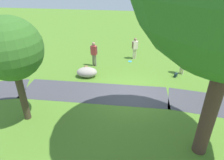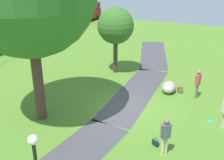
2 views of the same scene
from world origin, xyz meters
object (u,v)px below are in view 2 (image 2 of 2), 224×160
object	(u,v)px
lawn_boulder	(169,87)
backpack_by_boulder	(180,90)
parked_hatchback_blue	(58,23)
delivery_van	(83,12)
parked_coupe_black	(31,33)
young_tree_near_path	(116,26)
handbag_on_grass	(155,143)
frisbee_on_grass	(210,121)
man_near_boulder	(198,82)
woman_with_handbag	(165,134)

from	to	relation	value
lawn_boulder	backpack_by_boulder	bearing A→B (deg)	-73.59
parked_hatchback_blue	delivery_van	size ratio (longest dim) A/B	0.75
backpack_by_boulder	parked_coupe_black	world-z (taller)	parked_coupe_black
parked_coupe_black	delivery_van	size ratio (longest dim) A/B	0.76
parked_hatchback_blue	delivery_van	bearing A→B (deg)	-0.37
young_tree_near_path	handbag_on_grass	xyz separation A→B (m)	(-7.29, -5.01, -3.19)
backpack_by_boulder	frisbee_on_grass	size ratio (longest dim) A/B	1.56
man_near_boulder	parked_hatchback_blue	xyz separation A→B (m)	(11.43, 17.32, -0.20)
backpack_by_boulder	frisbee_on_grass	bearing A→B (deg)	-143.56
parked_coupe_black	frisbee_on_grass	bearing A→B (deg)	-115.98
backpack_by_boulder	frisbee_on_grass	world-z (taller)	backpack_by_boulder
backpack_by_boulder	parked_coupe_black	bearing A→B (deg)	69.30
parked_coupe_black	backpack_by_boulder	bearing A→B (deg)	-110.70
parked_coupe_black	lawn_boulder	bearing A→B (deg)	-112.14
young_tree_near_path	parked_hatchback_blue	distance (m)	15.09
young_tree_near_path	delivery_van	size ratio (longest dim) A/B	0.82
young_tree_near_path	backpack_by_boulder	xyz separation A→B (m)	(-1.54, -4.95, -3.14)
backpack_by_boulder	handbag_on_grass	bearing A→B (deg)	-179.42
parked_coupe_black	delivery_van	bearing A→B (deg)	0.82
lawn_boulder	backpack_by_boulder	xyz separation A→B (m)	(0.20, -0.67, -0.12)
lawn_boulder	handbag_on_grass	bearing A→B (deg)	-172.57
frisbee_on_grass	young_tree_near_path	bearing A→B (deg)	58.38
woman_with_handbag	man_near_boulder	bearing A→B (deg)	-4.36
parked_coupe_black	delivery_van	distance (m)	11.05
man_near_boulder	backpack_by_boulder	xyz separation A→B (m)	(0.33, 0.98, -0.81)
woman_with_handbag	parked_coupe_black	size ratio (longest dim) A/B	0.39
man_near_boulder	handbag_on_grass	world-z (taller)	man_near_boulder
man_near_boulder	delivery_van	world-z (taller)	delivery_van
handbag_on_grass	lawn_boulder	bearing A→B (deg)	7.43
handbag_on_grass	parked_hatchback_blue	world-z (taller)	parked_hatchback_blue
young_tree_near_path	backpack_by_boulder	world-z (taller)	young_tree_near_path
young_tree_near_path	parked_coupe_black	world-z (taller)	young_tree_near_path
young_tree_near_path	lawn_boulder	distance (m)	5.52
lawn_boulder	man_near_boulder	world-z (taller)	man_near_boulder
lawn_boulder	man_near_boulder	distance (m)	1.79
lawn_boulder	woman_with_handbag	size ratio (longest dim) A/B	0.80
backpack_by_boulder	delivery_van	bearing A→B (deg)	43.56
young_tree_near_path	parked_coupe_black	distance (m)	12.35
delivery_van	young_tree_near_path	bearing A→B (deg)	-143.95
young_tree_near_path	woman_with_handbag	size ratio (longest dim) A/B	2.73
young_tree_near_path	woman_with_handbag	xyz separation A→B (m)	(-7.71, -5.48, -2.35)
parked_hatchback_blue	lawn_boulder	bearing A→B (deg)	-125.80
backpack_by_boulder	parked_coupe_black	size ratio (longest dim) A/B	0.09
delivery_van	man_near_boulder	bearing A→B (deg)	-135.31
handbag_on_grass	delivery_van	distance (m)	28.16
young_tree_near_path	man_near_boulder	world-z (taller)	young_tree_near_path
handbag_on_grass	parked_hatchback_blue	size ratio (longest dim) A/B	0.09
man_near_boulder	delivery_van	bearing A→B (deg)	44.69
man_near_boulder	backpack_by_boulder	distance (m)	1.31
lawn_boulder	parked_coupe_black	bearing A→B (deg)	67.86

